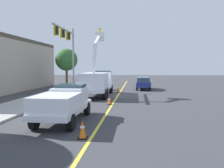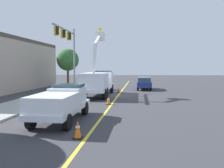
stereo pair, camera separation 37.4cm
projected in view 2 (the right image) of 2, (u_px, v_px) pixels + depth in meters
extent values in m
plane|color=#38383D|center=(119.00, 95.00, 25.19)|extent=(120.00, 120.00, 0.00)
cube|color=#9E9E99|center=(55.00, 94.00, 26.08)|extent=(60.09, 5.89, 0.12)
cube|color=yellow|center=(119.00, 95.00, 25.19)|extent=(49.97, 2.07, 0.01)
cube|color=white|center=(98.00, 87.00, 24.65)|extent=(8.29, 2.81, 0.36)
cube|color=white|center=(102.00, 79.00, 27.19)|extent=(2.71, 2.45, 1.60)
cube|color=#384C56|center=(102.00, 73.00, 27.33)|extent=(1.88, 2.17, 0.64)
cube|color=white|center=(96.00, 81.00, 23.62)|extent=(5.34, 2.70, 1.80)
cube|color=white|center=(94.00, 58.00, 22.47)|extent=(1.27, 0.35, 2.96)
cube|color=white|center=(98.00, 39.00, 24.07)|extent=(2.71, 0.44, 1.49)
cube|color=white|center=(100.00, 37.00, 25.31)|extent=(0.90, 0.90, 0.90)
cube|color=yellow|center=(100.00, 31.00, 25.26)|extent=(0.36, 0.24, 0.60)
cylinder|color=black|center=(93.00, 88.00, 27.66)|extent=(1.05, 0.38, 1.04)
cylinder|color=black|center=(112.00, 89.00, 27.38)|extent=(1.05, 0.38, 1.04)
cylinder|color=black|center=(85.00, 92.00, 23.36)|extent=(1.05, 0.38, 1.04)
cylinder|color=black|center=(106.00, 93.00, 23.08)|extent=(1.05, 0.38, 1.04)
cylinder|color=black|center=(81.00, 94.00, 22.06)|extent=(1.05, 0.38, 1.04)
cylinder|color=black|center=(104.00, 94.00, 21.79)|extent=(1.05, 0.38, 1.04)
cube|color=white|center=(61.00, 108.00, 13.15)|extent=(5.68, 2.31, 0.30)
cube|color=white|center=(68.00, 96.00, 14.33)|extent=(2.09, 2.01, 1.10)
cube|color=#384C56|center=(69.00, 88.00, 14.49)|extent=(1.41, 1.81, 0.56)
cube|color=white|center=(55.00, 104.00, 12.12)|extent=(3.44, 2.23, 1.10)
cylinder|color=black|center=(57.00, 108.00, 15.12)|extent=(0.85, 0.33, 0.84)
cylinder|color=black|center=(85.00, 108.00, 14.89)|extent=(0.85, 0.33, 0.84)
cylinder|color=black|center=(31.00, 121.00, 11.46)|extent=(0.85, 0.33, 0.84)
cylinder|color=black|center=(67.00, 122.00, 11.23)|extent=(0.85, 0.33, 0.84)
cube|color=navy|center=(144.00, 84.00, 31.42)|extent=(4.87, 2.08, 0.70)
cube|color=#384C56|center=(144.00, 79.00, 31.52)|extent=(3.52, 1.80, 0.60)
cylinder|color=black|center=(151.00, 88.00, 29.74)|extent=(0.69, 0.27, 0.68)
cylinder|color=black|center=(138.00, 88.00, 29.94)|extent=(0.69, 0.27, 0.68)
cylinder|color=black|center=(150.00, 86.00, 32.97)|extent=(0.69, 0.27, 0.68)
cylinder|color=black|center=(138.00, 86.00, 33.17)|extent=(0.69, 0.27, 0.68)
cube|color=black|center=(78.00, 138.00, 10.03)|extent=(0.40, 0.40, 0.04)
cone|color=orange|center=(78.00, 129.00, 10.00)|extent=(0.32, 0.32, 0.78)
cylinder|color=white|center=(78.00, 127.00, 10.00)|extent=(0.20, 0.20, 0.08)
cube|color=black|center=(109.00, 104.00, 18.94)|extent=(0.40, 0.40, 0.04)
cone|color=orange|center=(109.00, 100.00, 18.91)|extent=(0.32, 0.32, 0.66)
cylinder|color=white|center=(109.00, 99.00, 18.91)|extent=(0.20, 0.20, 0.08)
cube|color=black|center=(119.00, 92.00, 28.25)|extent=(0.40, 0.40, 0.04)
cone|color=orange|center=(119.00, 89.00, 28.22)|extent=(0.32, 0.32, 0.75)
cylinder|color=white|center=(119.00, 88.00, 28.22)|extent=(0.20, 0.20, 0.08)
cylinder|color=gray|center=(74.00, 60.00, 29.99)|extent=(0.22, 0.22, 8.13)
cube|color=gray|center=(65.00, 29.00, 26.10)|extent=(7.35, 0.44, 0.16)
cube|color=gold|center=(69.00, 36.00, 27.70)|extent=(0.14, 0.56, 1.00)
cube|color=black|center=(70.00, 36.00, 27.69)|extent=(0.21, 0.33, 0.84)
cube|color=gold|center=(63.00, 34.00, 25.62)|extent=(0.14, 0.56, 1.00)
cube|color=black|center=(64.00, 34.00, 25.61)|extent=(0.21, 0.33, 0.84)
cube|color=gold|center=(57.00, 31.00, 23.54)|extent=(0.14, 0.56, 1.00)
cube|color=black|center=(57.00, 31.00, 23.53)|extent=(0.21, 0.33, 0.84)
cylinder|color=brown|center=(68.00, 78.00, 33.27)|extent=(0.32, 0.32, 3.04)
sphere|color=#33662D|center=(68.00, 60.00, 33.06)|extent=(3.21, 3.21, 3.21)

